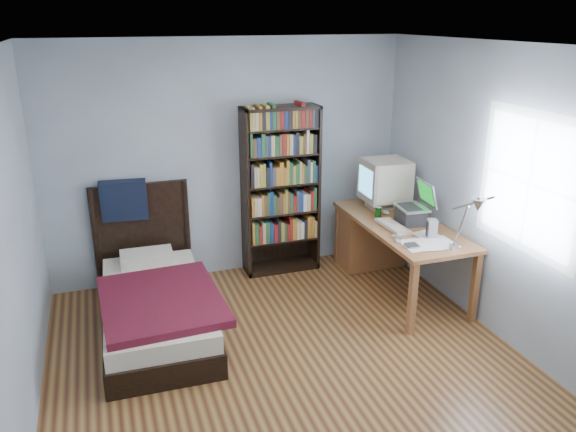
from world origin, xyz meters
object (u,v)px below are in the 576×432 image
Objects in this scene: crt_monitor at (384,181)px; soda_can at (378,212)px; laptop at (413,212)px; desk_lamp at (475,210)px; bed at (155,300)px; speaker at (432,229)px; bookshelf at (281,191)px; desk at (377,235)px; keyboard at (393,226)px.

crt_monitor is 4.84× the size of soda_can.
desk_lamp is (-0.11, -1.07, 0.39)m from laptop.
desk_lamp reaches higher than crt_monitor.
desk_lamp is 2.88m from bed.
desk_lamp is at bearing -92.20° from crt_monitor.
bookshelf is (-1.06, 1.29, 0.09)m from speaker.
bed reaches higher than desk.
crt_monitor is 0.42m from soda_can.
speaker is at bearing -11.14° from bed.
laptop is 1.41m from bookshelf.
desk_lamp is at bearing -25.56° from bed.
crt_monitor reaches higher than desk.
desk is at bearing 89.67° from desk_lamp.
soda_can is 2.38m from bed.
desk_lamp is at bearing -63.51° from bookshelf.
bed is (-2.51, -0.43, -0.77)m from crt_monitor.
desk is at bearing 60.35° from soda_can.
laptop is 2.62m from bed.
bed is (-2.31, 0.15, -0.48)m from keyboard.
desk_lamp reaches higher than speaker.
desk is 0.67m from laptop.
laptop reaches higher than keyboard.
laptop is at bearing -39.55° from bookshelf.
crt_monitor is 1.22× the size of keyboard.
speaker is 2.64m from bed.
bed is (-2.56, 0.10, -0.59)m from laptop.
keyboard is 0.24× the size of bookshelf.
laptop is at bearing -2.30° from bed.
bed is (-2.31, -0.15, -0.52)m from soda_can.
laptop is 0.23× the size of bookshelf.
desk_lamp is (-0.06, -1.60, 0.20)m from crt_monitor.
keyboard is (-0.20, -0.58, -0.29)m from crt_monitor.
bookshelf reaches higher than bed.
speaker is (0.07, -0.91, 0.40)m from desk.
soda_can is (-0.00, 0.31, 0.04)m from keyboard.
crt_monitor is 1.11m from bookshelf.
bookshelf is at bearing 28.36° from bed.
laptop is at bearing -85.20° from crt_monitor.
keyboard is at bearing -3.80° from bed.
soda_can is at bearing -37.31° from bookshelf.
crt_monitor is (0.05, 0.02, 0.61)m from desk.
keyboard is at bearing -168.07° from laptop.
crt_monitor is 0.27× the size of bed.
desk_lamp is 0.34× the size of bookshelf.
laptop is 0.96× the size of keyboard.
bookshelf is (-0.84, 0.95, 0.17)m from keyboard.
soda_can is (-0.15, -0.26, 0.36)m from desk.
laptop is at bearing -46.28° from soda_can.
crt_monitor is 0.68m from keyboard.
bookshelf is at bearing 130.14° from keyboard.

